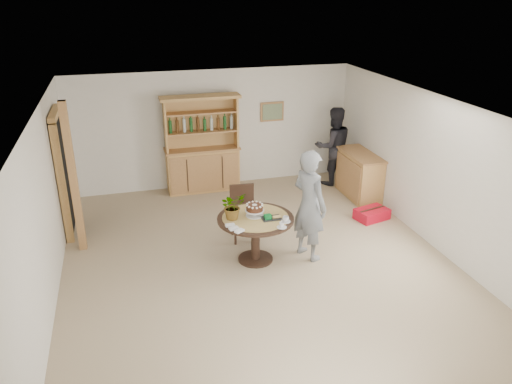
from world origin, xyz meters
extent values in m
plane|color=tan|center=(0.00, 0.00, 0.00)|extent=(7.00, 7.00, 0.00)
cube|color=white|center=(0.00, 3.50, 1.25)|extent=(6.00, 0.04, 2.50)
cube|color=white|center=(0.00, -3.50, 1.25)|extent=(6.00, 0.04, 2.50)
cube|color=white|center=(-3.00, 0.00, 1.25)|extent=(0.04, 7.00, 2.50)
cube|color=white|center=(3.00, 0.00, 1.25)|extent=(0.04, 7.00, 2.50)
cube|color=white|center=(0.00, 0.00, 2.50)|extent=(6.00, 7.00, 0.04)
cube|color=tan|center=(1.30, 3.47, 1.55)|extent=(0.52, 0.03, 0.42)
cube|color=#59724C|center=(1.30, 3.45, 1.55)|extent=(0.44, 0.02, 0.34)
cube|color=black|center=(-2.94, 2.00, 1.05)|extent=(0.10, 0.90, 2.10)
cube|color=tan|center=(-2.92, 1.50, 1.05)|extent=(0.12, 0.10, 2.10)
cube|color=tan|center=(-2.92, 2.50, 1.05)|extent=(0.12, 0.10, 2.10)
cube|color=tan|center=(-2.92, 2.00, 2.13)|extent=(0.12, 1.10, 0.10)
cube|color=tan|center=(-2.70, 1.20, 1.25)|extent=(0.12, 0.12, 2.50)
cube|color=tan|center=(-0.30, 3.24, 0.45)|extent=(1.50, 0.50, 0.90)
cube|color=tan|center=(-0.30, 3.24, 0.92)|extent=(1.56, 0.54, 0.04)
cube|color=tan|center=(-0.30, 3.34, 1.47)|extent=(1.50, 0.04, 1.06)
cube|color=tan|center=(-1.03, 3.19, 1.47)|extent=(0.04, 0.34, 1.06)
cube|color=tan|center=(0.43, 3.19, 1.47)|extent=(0.04, 0.34, 1.06)
cube|color=tan|center=(-0.30, 3.19, 1.30)|extent=(1.44, 0.32, 0.03)
cube|color=tan|center=(-0.30, 3.19, 1.70)|extent=(1.44, 0.32, 0.03)
cube|color=tan|center=(-0.30, 3.19, 2.01)|extent=(1.62, 0.40, 0.06)
cylinder|color=#194C1E|center=(-0.86, 3.19, 1.46)|extent=(0.07, 0.07, 0.28)
cylinder|color=#4C2D14|center=(-0.70, 3.19, 1.46)|extent=(0.07, 0.07, 0.28)
cylinder|color=#B2BFB2|center=(-0.54, 3.19, 1.46)|extent=(0.07, 0.07, 0.28)
cylinder|color=#194C1E|center=(-0.38, 3.19, 1.46)|extent=(0.07, 0.07, 0.28)
cylinder|color=#4C2D14|center=(-0.22, 3.19, 1.46)|extent=(0.07, 0.07, 0.28)
cylinder|color=#B2BFB2|center=(-0.06, 3.19, 1.46)|extent=(0.07, 0.07, 0.28)
cylinder|color=#194C1E|center=(0.10, 3.19, 1.46)|extent=(0.07, 0.07, 0.28)
cylinder|color=#4C2D14|center=(0.26, 3.19, 1.46)|extent=(0.07, 0.07, 0.28)
cube|color=tan|center=(2.74, 2.00, 0.45)|extent=(0.50, 1.20, 0.90)
cube|color=tan|center=(2.74, 2.00, 0.92)|extent=(0.54, 1.26, 0.04)
cylinder|color=black|center=(-0.01, 0.06, 0.73)|extent=(1.20, 1.20, 0.04)
cylinder|color=black|center=(-0.01, 0.06, 0.36)|extent=(0.14, 0.14, 0.70)
cylinder|color=black|center=(-0.01, 0.06, 0.01)|extent=(0.56, 0.56, 0.03)
cylinder|color=tan|center=(-0.01, 0.06, 0.76)|extent=(1.04, 1.04, 0.01)
cube|color=black|center=(-0.01, 0.81, 0.45)|extent=(0.45, 0.45, 0.04)
cube|color=black|center=(0.00, 1.00, 0.70)|extent=(0.42, 0.06, 0.46)
cube|color=black|center=(0.00, 1.00, 0.92)|extent=(0.42, 0.07, 0.05)
cube|color=black|center=(-0.21, 0.65, 0.22)|extent=(0.03, 0.03, 0.44)
cube|color=black|center=(0.15, 0.62, 0.22)|extent=(0.03, 0.03, 0.44)
cube|color=black|center=(-0.18, 1.01, 0.22)|extent=(0.03, 0.04, 0.44)
cube|color=black|center=(0.18, 0.98, 0.22)|extent=(0.03, 0.03, 0.44)
cylinder|color=white|center=(-0.01, 0.11, 0.77)|extent=(0.28, 0.28, 0.01)
cylinder|color=white|center=(-0.01, 0.11, 0.81)|extent=(0.05, 0.05, 0.08)
cylinder|color=white|center=(-0.01, 0.11, 0.85)|extent=(0.30, 0.30, 0.01)
cylinder|color=#3F2012|center=(-0.01, 0.11, 0.90)|extent=(0.26, 0.26, 0.09)
cylinder|color=white|center=(-0.01, 0.11, 0.95)|extent=(0.08, 0.08, 0.01)
sphere|color=white|center=(0.11, 0.11, 0.95)|extent=(0.04, 0.04, 0.04)
sphere|color=white|center=(0.09, 0.17, 0.95)|extent=(0.04, 0.04, 0.04)
sphere|color=white|center=(0.05, 0.22, 0.95)|extent=(0.04, 0.04, 0.04)
sphere|color=white|center=(-0.01, 0.23, 0.95)|extent=(0.04, 0.04, 0.04)
sphere|color=white|center=(-0.07, 0.22, 0.95)|extent=(0.04, 0.04, 0.04)
sphere|color=white|center=(-0.12, 0.17, 0.95)|extent=(0.04, 0.04, 0.04)
sphere|color=white|center=(-0.13, 0.11, 0.95)|extent=(0.04, 0.04, 0.04)
sphere|color=white|center=(-0.12, 0.05, 0.95)|extent=(0.04, 0.04, 0.04)
sphere|color=white|center=(-0.07, 0.01, 0.95)|extent=(0.04, 0.04, 0.04)
sphere|color=white|center=(-0.01, -0.01, 0.95)|extent=(0.04, 0.04, 0.04)
sphere|color=white|center=(0.05, 0.01, 0.95)|extent=(0.04, 0.04, 0.04)
sphere|color=white|center=(0.09, 0.05, 0.95)|extent=(0.04, 0.04, 0.04)
imported|color=#3F7233|center=(-0.36, 0.11, 0.97)|extent=(0.47, 0.44, 0.42)
cube|color=black|center=(0.21, -0.06, 0.77)|extent=(0.30, 0.20, 0.01)
cube|color=#0C6F2A|center=(0.15, -0.06, 0.80)|extent=(0.10, 0.10, 0.06)
cube|color=#0C6F2A|center=(0.15, -0.06, 0.83)|extent=(0.11, 0.02, 0.01)
cylinder|color=silver|center=(0.39, -0.22, 0.76)|extent=(0.15, 0.15, 0.01)
imported|color=silver|center=(0.39, -0.22, 0.81)|extent=(0.10, 0.10, 0.08)
cylinder|color=silver|center=(0.27, -0.39, 0.76)|extent=(0.15, 0.15, 0.01)
imported|color=silver|center=(0.27, -0.39, 0.81)|extent=(0.08, 0.08, 0.07)
cube|color=white|center=(-0.46, -0.14, 0.78)|extent=(0.14, 0.08, 0.03)
cube|color=white|center=(-0.43, -0.26, 0.78)|extent=(0.16, 0.11, 0.03)
cube|color=white|center=(-0.37, -0.36, 0.78)|extent=(0.16, 0.14, 0.03)
imported|color=slate|center=(0.84, -0.04, 0.90)|extent=(0.66, 0.78, 1.81)
imported|color=black|center=(2.50, 2.84, 0.86)|extent=(0.84, 0.66, 1.72)
cube|color=red|center=(2.50, 0.93, 0.10)|extent=(0.68, 0.54, 0.20)
cube|color=black|center=(2.50, 0.93, 0.20)|extent=(0.55, 0.18, 0.01)
camera|label=1|loc=(-1.87, -6.67, 4.10)|focal=35.00mm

